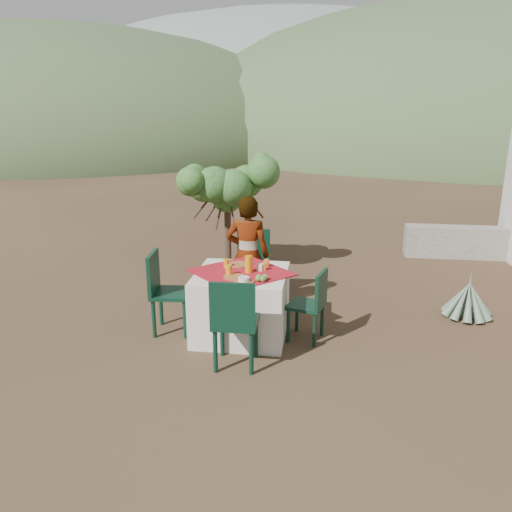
% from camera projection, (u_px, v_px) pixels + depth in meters
% --- Properties ---
extents(ground, '(160.00, 160.00, 0.00)m').
position_uv_depth(ground, '(249.00, 325.00, 6.07)').
color(ground, '#3A251A').
rests_on(ground, ground).
extents(table, '(1.30, 1.30, 0.76)m').
position_uv_depth(table, '(241.00, 303.00, 5.72)').
color(table, white).
rests_on(table, ground).
extents(chair_far, '(0.47, 0.47, 0.97)m').
position_uv_depth(chair_far, '(253.00, 262.00, 6.73)').
color(chair_far, black).
rests_on(chair_far, ground).
extents(chair_near, '(0.45, 0.45, 0.96)m').
position_uv_depth(chair_near, '(234.00, 320.00, 4.90)').
color(chair_near, black).
rests_on(chair_near, ground).
extents(chair_left, '(0.48, 0.48, 0.96)m').
position_uv_depth(chair_left, '(164.00, 288.00, 5.76)').
color(chair_left, black).
rests_on(chair_left, ground).
extents(chair_right, '(0.46, 0.46, 0.82)m').
position_uv_depth(chair_right, '(312.00, 302.00, 5.56)').
color(chair_right, black).
rests_on(chair_right, ground).
extents(person, '(0.57, 0.39, 1.52)m').
position_uv_depth(person, '(248.00, 255.00, 6.28)').
color(person, '#8C6651').
rests_on(person, ground).
extents(shrub_tree, '(1.40, 1.38, 1.65)m').
position_uv_depth(shrub_tree, '(231.00, 191.00, 7.70)').
color(shrub_tree, '#4A2F25').
rests_on(shrub_tree, ground).
extents(agave, '(0.62, 0.61, 0.66)m').
position_uv_depth(agave, '(468.00, 300.00, 6.24)').
color(agave, slate).
rests_on(agave, ground).
extents(stone_wall, '(2.60, 0.35, 0.55)m').
position_uv_depth(stone_wall, '(481.00, 243.00, 8.73)').
color(stone_wall, gray).
rests_on(stone_wall, ground).
extents(hill_near_left, '(40.00, 40.00, 16.00)m').
position_uv_depth(hill_near_left, '(72.00, 145.00, 36.98)').
color(hill_near_left, '#344F2C').
rests_on(hill_near_left, ground).
extents(hill_near_right, '(48.00, 48.00, 20.00)m').
position_uv_depth(hill_near_right, '(473.00, 143.00, 38.65)').
color(hill_near_right, '#344F2C').
rests_on(hill_near_right, ground).
extents(hill_far_center, '(60.00, 60.00, 24.00)m').
position_uv_depth(hill_far_center, '(285.00, 133.00, 56.00)').
color(hill_far_center, slate).
rests_on(hill_far_center, ground).
extents(plate_far, '(0.26, 0.26, 0.01)m').
position_uv_depth(plate_far, '(239.00, 264.00, 5.86)').
color(plate_far, brown).
rests_on(plate_far, table).
extents(plate_near, '(0.24, 0.24, 0.01)m').
position_uv_depth(plate_near, '(234.00, 277.00, 5.42)').
color(plate_near, brown).
rests_on(plate_near, table).
extents(glass_far, '(0.06, 0.06, 0.10)m').
position_uv_depth(glass_far, '(226.00, 263.00, 5.75)').
color(glass_far, orange).
rests_on(glass_far, table).
extents(glass_near, '(0.07, 0.07, 0.12)m').
position_uv_depth(glass_near, '(229.00, 270.00, 5.48)').
color(glass_near, orange).
rests_on(glass_near, table).
extents(juice_pitcher, '(0.09, 0.09, 0.19)m').
position_uv_depth(juice_pitcher, '(249.00, 264.00, 5.57)').
color(juice_pitcher, orange).
rests_on(juice_pitcher, table).
extents(bowl_plate, '(0.22, 0.22, 0.01)m').
position_uv_depth(bowl_plate, '(244.00, 282.00, 5.28)').
color(bowl_plate, brown).
rests_on(bowl_plate, table).
extents(white_bowl, '(0.12, 0.12, 0.05)m').
position_uv_depth(white_bowl, '(244.00, 279.00, 5.27)').
color(white_bowl, silver).
rests_on(white_bowl, bowl_plate).
extents(jar_left, '(0.05, 0.05, 0.09)m').
position_uv_depth(jar_left, '(264.00, 266.00, 5.66)').
color(jar_left, orange).
rests_on(jar_left, table).
extents(jar_right, '(0.05, 0.05, 0.09)m').
position_uv_depth(jar_right, '(267.00, 263.00, 5.79)').
color(jar_right, orange).
rests_on(jar_right, table).
extents(napkin_holder, '(0.07, 0.04, 0.08)m').
position_uv_depth(napkin_holder, '(260.00, 267.00, 5.64)').
color(napkin_holder, silver).
rests_on(napkin_holder, table).
extents(fruit_cluster, '(0.13, 0.12, 0.07)m').
position_uv_depth(fruit_cluster, '(261.00, 278.00, 5.31)').
color(fruit_cluster, '#558631').
rests_on(fruit_cluster, table).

